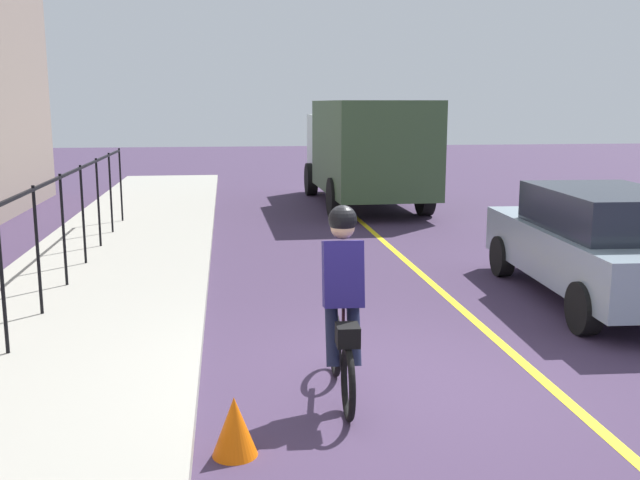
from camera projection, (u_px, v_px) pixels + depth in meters
ground_plane at (384, 385)px, 7.12m from camera, size 80.00×80.00×0.00m
lane_line_centre at (539, 377)px, 7.32m from camera, size 36.00×0.12×0.01m
sidewalk at (23, 395)px, 6.68m from camera, size 40.00×3.20×0.15m
cyclist_lead at (342, 305)px, 6.62m from camera, size 1.71×0.37×1.83m
patrol_sedan at (601, 243)px, 10.02m from camera, size 4.48×2.10×1.58m
box_truck_background at (365, 148)px, 19.21m from camera, size 6.75×2.63×2.78m
traffic_cone_near at (234, 426)px, 5.66m from camera, size 0.36×0.36×0.48m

